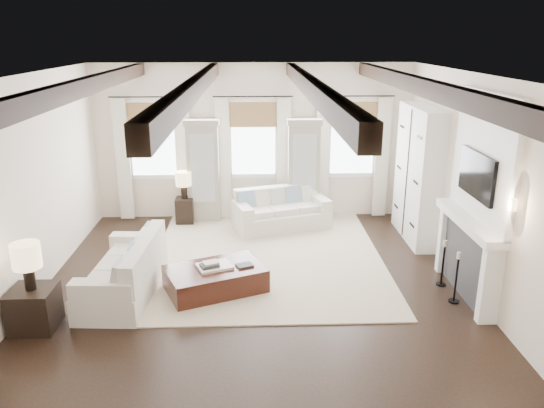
{
  "coord_description": "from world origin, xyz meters",
  "views": [
    {
      "loc": [
        -0.02,
        -7.07,
        3.73
      ],
      "look_at": [
        0.28,
        0.96,
        1.15
      ],
      "focal_mm": 35.0,
      "sensor_mm": 36.0,
      "label": 1
    }
  ],
  "objects_px": {
    "side_table_back": "(185,210)",
    "sofa_back": "(281,212)",
    "sofa_left": "(127,273)",
    "ottoman": "(215,279)",
    "side_table_front": "(34,308)"
  },
  "relations": [
    {
      "from": "sofa_left",
      "to": "ottoman",
      "type": "height_order",
      "value": "sofa_left"
    },
    {
      "from": "sofa_left",
      "to": "ottoman",
      "type": "distance_m",
      "value": 1.31
    },
    {
      "from": "ottoman",
      "to": "sofa_back",
      "type": "bearing_deg",
      "value": 44.83
    },
    {
      "from": "sofa_left",
      "to": "side_table_front",
      "type": "relative_size",
      "value": 3.61
    },
    {
      "from": "sofa_left",
      "to": "ottoman",
      "type": "bearing_deg",
      "value": 2.71
    },
    {
      "from": "ottoman",
      "to": "side_table_front",
      "type": "height_order",
      "value": "side_table_front"
    },
    {
      "from": "side_table_front",
      "to": "side_table_back",
      "type": "distance_m",
      "value": 4.33
    },
    {
      "from": "sofa_left",
      "to": "side_table_back",
      "type": "xyz_separation_m",
      "value": [
        0.48,
        3.14,
        -0.08
      ]
    },
    {
      "from": "side_table_front",
      "to": "sofa_left",
      "type": "bearing_deg",
      "value": 42.13
    },
    {
      "from": "sofa_left",
      "to": "side_table_front",
      "type": "xyz_separation_m",
      "value": [
        -1.02,
        -0.92,
        -0.07
      ]
    },
    {
      "from": "side_table_front",
      "to": "side_table_back",
      "type": "xyz_separation_m",
      "value": [
        1.5,
        4.06,
        -0.01
      ]
    },
    {
      "from": "sofa_left",
      "to": "side_table_back",
      "type": "relative_size",
      "value": 3.8
    },
    {
      "from": "sofa_back",
      "to": "side_table_back",
      "type": "xyz_separation_m",
      "value": [
        -1.96,
        0.33,
        -0.05
      ]
    },
    {
      "from": "sofa_left",
      "to": "side_table_back",
      "type": "bearing_deg",
      "value": 81.25
    },
    {
      "from": "side_table_back",
      "to": "sofa_back",
      "type": "bearing_deg",
      "value": -9.58
    }
  ]
}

